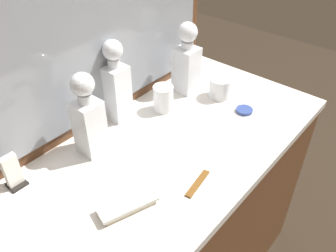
{
  "coord_description": "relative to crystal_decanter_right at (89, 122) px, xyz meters",
  "views": [
    {
      "loc": [
        -0.68,
        -0.57,
        1.6
      ],
      "look_at": [
        0.0,
        0.0,
        0.92
      ],
      "focal_mm": 37.49,
      "sensor_mm": 36.0,
      "label": 1
    }
  ],
  "objects": [
    {
      "name": "dresser",
      "position": [
        0.18,
        -0.17,
        -0.53
      ],
      "size": [
        1.22,
        0.61,
        0.84
      ],
      "color": "brown",
      "rests_on": "ground_plane"
    },
    {
      "name": "dresser_mirror",
      "position": [
        0.18,
        0.11,
        0.19
      ],
      "size": [
        1.04,
        0.03,
        0.61
      ],
      "color": "brown",
      "rests_on": "dresser"
    },
    {
      "name": "crystal_decanter_right",
      "position": [
        0.0,
        0.0,
        0.0
      ],
      "size": [
        0.08,
        0.08,
        0.28
      ],
      "color": "white",
      "rests_on": "dresser"
    },
    {
      "name": "crystal_decanter_far_left",
      "position": [
        0.49,
        0.0,
        0.0
      ],
      "size": [
        0.09,
        0.09,
        0.29
      ],
      "color": "white",
      "rests_on": "dresser"
    },
    {
      "name": "crystal_decanter_center",
      "position": [
        0.18,
        0.07,
        0.01
      ],
      "size": [
        0.08,
        0.08,
        0.3
      ],
      "color": "white",
      "rests_on": "dresser"
    },
    {
      "name": "crystal_tumbler_center",
      "position": [
        0.32,
        -0.02,
        -0.07
      ],
      "size": [
        0.08,
        0.08,
        0.1
      ],
      "color": "white",
      "rests_on": "dresser"
    },
    {
      "name": "crystal_tumbler_rear",
      "position": [
        0.54,
        -0.13,
        -0.08
      ],
      "size": [
        0.09,
        0.09,
        0.08
      ],
      "color": "white",
      "rests_on": "dresser"
    },
    {
      "name": "silver_brush_front",
      "position": [
        -0.1,
        -0.26,
        -0.1
      ],
      "size": [
        0.18,
        0.11,
        0.02
      ],
      "color": "#B7A88C",
      "rests_on": "dresser"
    },
    {
      "name": "porcelain_dish",
      "position": [
        0.51,
        -0.27,
        -0.11
      ],
      "size": [
        0.06,
        0.06,
        0.01
      ],
      "color": "#33478C",
      "rests_on": "dresser"
    },
    {
      "name": "tortoiseshell_comb",
      "position": [
        0.1,
        -0.35,
        -0.11
      ],
      "size": [
        0.12,
        0.04,
        0.01
      ],
      "color": "brown",
      "rests_on": "dresser"
    },
    {
      "name": "napkin_holder",
      "position": [
        -0.25,
        0.05,
        -0.07
      ],
      "size": [
        0.05,
        0.05,
        0.11
      ],
      "color": "black",
      "rests_on": "dresser"
    }
  ]
}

